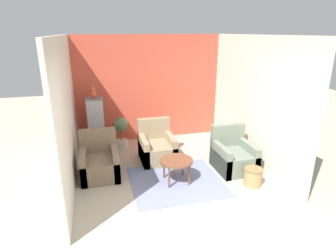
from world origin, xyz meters
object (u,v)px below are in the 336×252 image
object	(u,v)px
coffee_table	(176,162)
wicker_basket	(253,176)
armchair_middle	(157,148)
parrot	(93,93)
birdcage	(96,127)
armchair_right	(233,157)
armchair_left	(100,163)
potted_plant	(121,129)

from	to	relation	value
coffee_table	wicker_basket	world-z (taller)	coffee_table
armchair_middle	parrot	size ratio (longest dim) A/B	3.24
armchair_middle	birdcage	bearing A→B (deg)	144.86
coffee_table	armchair_right	bearing A→B (deg)	9.08
armchair_left	potted_plant	size ratio (longest dim) A/B	1.14
birdcage	armchair_middle	bearing A→B (deg)	-35.14
armchair_middle	armchair_left	bearing A→B (deg)	-161.42
coffee_table	birdcage	world-z (taller)	birdcage
birdcage	parrot	distance (m)	0.82
birdcage	wicker_basket	xyz separation A→B (m)	(2.73, -2.41, -0.41)
armchair_right	armchair_middle	size ratio (longest dim) A/B	1.00
potted_plant	wicker_basket	distance (m)	3.28
armchair_right	potted_plant	world-z (taller)	armchair_right
birdcage	armchair_left	bearing A→B (deg)	-89.63
potted_plant	armchair_middle	bearing A→B (deg)	-53.44
armchair_left	potted_plant	world-z (taller)	armchair_left
birdcage	potted_plant	xyz separation A→B (m)	(0.57, 0.04, -0.12)
potted_plant	parrot	bearing A→B (deg)	-176.52
armchair_right	wicker_basket	distance (m)	0.70
armchair_middle	wicker_basket	xyz separation A→B (m)	(1.48, -1.53, -0.10)
parrot	potted_plant	bearing A→B (deg)	3.48
birdcage	wicker_basket	bearing A→B (deg)	-41.40
armchair_left	armchair_right	world-z (taller)	same
coffee_table	wicker_basket	bearing A→B (deg)	-20.00
coffee_table	parrot	distance (m)	2.58
potted_plant	birdcage	bearing A→B (deg)	-176.29
wicker_basket	potted_plant	bearing A→B (deg)	131.46
parrot	potted_plant	world-z (taller)	parrot
armchair_right	coffee_table	bearing A→B (deg)	-170.92
armchair_right	armchair_left	bearing A→B (deg)	171.10
armchair_right	wicker_basket	world-z (taller)	armchair_right
armchair_left	coffee_table	bearing A→B (deg)	-24.14
armchair_right	wicker_basket	xyz separation A→B (m)	(0.06, -0.69, -0.10)
birdcage	potted_plant	size ratio (longest dim) A/B	1.67
coffee_table	birdcage	xyz separation A→B (m)	(-1.40, 1.92, 0.18)
armchair_left	wicker_basket	distance (m)	2.94
armchair_left	armchair_right	size ratio (longest dim) A/B	1.00
armchair_right	armchair_middle	world-z (taller)	same
coffee_table	potted_plant	xyz separation A→B (m)	(-0.82, 1.96, 0.07)
armchair_left	birdcage	distance (m)	1.34
armchair_middle	potted_plant	bearing A→B (deg)	126.56
armchair_left	wicker_basket	size ratio (longest dim) A/B	2.59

